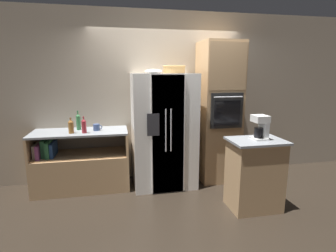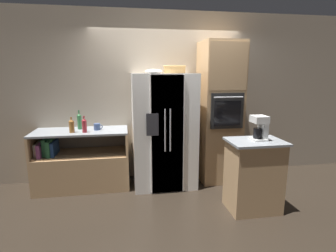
{
  "view_description": "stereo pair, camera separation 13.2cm",
  "coord_description": "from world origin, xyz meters",
  "px_view_note": "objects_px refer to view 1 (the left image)",
  "views": [
    {
      "loc": [
        -0.84,
        -3.94,
        1.81
      ],
      "look_at": [
        -0.06,
        -0.01,
        0.99
      ],
      "focal_mm": 28.0,
      "sensor_mm": 36.0,
      "label": 1
    },
    {
      "loc": [
        -0.71,
        -3.96,
        1.81
      ],
      "look_at": [
        -0.06,
        -0.01,
        0.99
      ],
      "focal_mm": 28.0,
      "sensor_mm": 36.0,
      "label": 2
    }
  ],
  "objects_px": {
    "bottle_tall": "(78,122)",
    "coffee_maker": "(261,126)",
    "bottle_short": "(71,126)",
    "wall_oven": "(218,113)",
    "fruit_bowl": "(153,71)",
    "mug": "(97,127)",
    "wicker_basket": "(174,69)",
    "refrigerator": "(163,131)",
    "bottle_wide": "(84,126)"
  },
  "relations": [
    {
      "from": "wall_oven",
      "to": "bottle_wide",
      "type": "xyz_separation_m",
      "value": [
        -2.14,
        -0.13,
        -0.11
      ]
    },
    {
      "from": "wall_oven",
      "to": "fruit_bowl",
      "type": "bearing_deg",
      "value": -179.79
    },
    {
      "from": "wicker_basket",
      "to": "fruit_bowl",
      "type": "bearing_deg",
      "value": -173.15
    },
    {
      "from": "fruit_bowl",
      "to": "bottle_short",
      "type": "distance_m",
      "value": 1.48
    },
    {
      "from": "mug",
      "to": "coffee_maker",
      "type": "height_order",
      "value": "coffee_maker"
    },
    {
      "from": "wall_oven",
      "to": "fruit_bowl",
      "type": "distance_m",
      "value": 1.28
    },
    {
      "from": "refrigerator",
      "to": "bottle_short",
      "type": "distance_m",
      "value": 1.4
    },
    {
      "from": "wicker_basket",
      "to": "bottle_short",
      "type": "xyz_separation_m",
      "value": [
        -1.58,
        -0.14,
        -0.83
      ]
    },
    {
      "from": "refrigerator",
      "to": "fruit_bowl",
      "type": "relative_size",
      "value": 6.66
    },
    {
      "from": "bottle_tall",
      "to": "mug",
      "type": "height_order",
      "value": "bottle_tall"
    },
    {
      "from": "refrigerator",
      "to": "coffee_maker",
      "type": "xyz_separation_m",
      "value": [
        1.1,
        -1.01,
        0.23
      ]
    },
    {
      "from": "bottle_short",
      "to": "refrigerator",
      "type": "bearing_deg",
      "value": 1.95
    },
    {
      "from": "bottle_short",
      "to": "fruit_bowl",
      "type": "bearing_deg",
      "value": 4.74
    },
    {
      "from": "refrigerator",
      "to": "bottle_short",
      "type": "xyz_separation_m",
      "value": [
        -1.39,
        -0.05,
        0.14
      ]
    },
    {
      "from": "bottle_short",
      "to": "bottle_wide",
      "type": "bearing_deg",
      "value": -5.75
    },
    {
      "from": "bottle_tall",
      "to": "bottle_short",
      "type": "bearing_deg",
      "value": -108.04
    },
    {
      "from": "refrigerator",
      "to": "wall_oven",
      "type": "relative_size",
      "value": 0.78
    },
    {
      "from": "wall_oven",
      "to": "bottle_tall",
      "type": "distance_m",
      "value": 2.26
    },
    {
      "from": "wicker_basket",
      "to": "bottle_wide",
      "type": "xyz_separation_m",
      "value": [
        -1.39,
        -0.16,
        -0.82
      ]
    },
    {
      "from": "fruit_bowl",
      "to": "bottle_short",
      "type": "relative_size",
      "value": 1.16
    },
    {
      "from": "wall_oven",
      "to": "bottle_wide",
      "type": "height_order",
      "value": "wall_oven"
    },
    {
      "from": "wall_oven",
      "to": "bottle_wide",
      "type": "bearing_deg",
      "value": -176.64
    },
    {
      "from": "wicker_basket",
      "to": "mug",
      "type": "xyz_separation_m",
      "value": [
        -1.23,
        -0.02,
        -0.88
      ]
    },
    {
      "from": "coffee_maker",
      "to": "fruit_bowl",
      "type": "bearing_deg",
      "value": 139.57
    },
    {
      "from": "refrigerator",
      "to": "mug",
      "type": "distance_m",
      "value": 1.04
    },
    {
      "from": "wall_oven",
      "to": "wicker_basket",
      "type": "distance_m",
      "value": 1.03
    },
    {
      "from": "bottle_short",
      "to": "coffee_maker",
      "type": "bearing_deg",
      "value": -21.05
    },
    {
      "from": "fruit_bowl",
      "to": "coffee_maker",
      "type": "distance_m",
      "value": 1.78
    },
    {
      "from": "wicker_basket",
      "to": "coffee_maker",
      "type": "height_order",
      "value": "wicker_basket"
    },
    {
      "from": "wicker_basket",
      "to": "bottle_wide",
      "type": "height_order",
      "value": "wicker_basket"
    },
    {
      "from": "fruit_bowl",
      "to": "bottle_tall",
      "type": "distance_m",
      "value": 1.4
    },
    {
      "from": "fruit_bowl",
      "to": "coffee_maker",
      "type": "height_order",
      "value": "fruit_bowl"
    },
    {
      "from": "wall_oven",
      "to": "mug",
      "type": "distance_m",
      "value": 1.98
    },
    {
      "from": "refrigerator",
      "to": "mug",
      "type": "height_order",
      "value": "refrigerator"
    },
    {
      "from": "fruit_bowl",
      "to": "mug",
      "type": "height_order",
      "value": "fruit_bowl"
    },
    {
      "from": "wicker_basket",
      "to": "bottle_short",
      "type": "distance_m",
      "value": 1.79
    },
    {
      "from": "bottle_wide",
      "to": "mug",
      "type": "xyz_separation_m",
      "value": [
        0.17,
        0.15,
        -0.06
      ]
    },
    {
      "from": "bottle_tall",
      "to": "wall_oven",
      "type": "bearing_deg",
      "value": -3.23
    },
    {
      "from": "fruit_bowl",
      "to": "wall_oven",
      "type": "bearing_deg",
      "value": 0.21
    },
    {
      "from": "bottle_wide",
      "to": "fruit_bowl",
      "type": "bearing_deg",
      "value": 6.57
    },
    {
      "from": "bottle_short",
      "to": "bottle_wide",
      "type": "relative_size",
      "value": 0.93
    },
    {
      "from": "bottle_tall",
      "to": "bottle_wide",
      "type": "height_order",
      "value": "bottle_tall"
    },
    {
      "from": "fruit_bowl",
      "to": "mug",
      "type": "distance_m",
      "value": 1.23
    },
    {
      "from": "bottle_short",
      "to": "bottle_wide",
      "type": "xyz_separation_m",
      "value": [
        0.19,
        -0.02,
        0.0
      ]
    },
    {
      "from": "bottle_tall",
      "to": "coffee_maker",
      "type": "relative_size",
      "value": 0.95
    },
    {
      "from": "bottle_short",
      "to": "coffee_maker",
      "type": "xyz_separation_m",
      "value": [
        2.49,
        -0.96,
        0.09
      ]
    },
    {
      "from": "fruit_bowl",
      "to": "wicker_basket",
      "type": "bearing_deg",
      "value": 6.85
    },
    {
      "from": "bottle_tall",
      "to": "bottle_short",
      "type": "relative_size",
      "value": 1.3
    },
    {
      "from": "bottle_wide",
      "to": "coffee_maker",
      "type": "bearing_deg",
      "value": -22.18
    },
    {
      "from": "fruit_bowl",
      "to": "bottle_wide",
      "type": "xyz_separation_m",
      "value": [
        -1.06,
        -0.12,
        -0.79
      ]
    }
  ]
}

